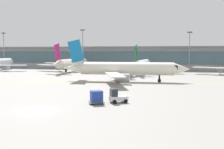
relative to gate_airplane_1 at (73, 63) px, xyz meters
The scene contains 11 objects.
ground_plane 68.58m from the gate_airplane_1, 70.98° to the right, with size 400.00×400.00×0.00m, color gray.
taxiway_centreline_stripe 40.91m from the gate_airplane_1, 49.13° to the right, with size 110.00×0.36×0.01m, color yellow.
terminal_concourse 30.36m from the gate_airplane_1, 42.55° to the left, with size 185.77×11.00×9.60m.
gate_airplane_1 is the anchor object (origin of this frame).
gate_airplane_2 26.24m from the gate_airplane_1, ahead, with size 27.73×29.72×9.87m.
taxiing_regional_jet 39.06m from the gate_airplane_1, 47.71° to the right, with size 32.12×29.71×10.64m.
baggage_tug 65.00m from the gate_airplane_1, 61.38° to the right, with size 2.95×2.60×2.10m.
cargo_dolly_lead 65.26m from the gate_airplane_1, 64.13° to the right, with size 2.63×2.47×1.94m.
apron_light_mast_0 41.22m from the gate_airplane_1, 161.91° to the left, with size 1.80×0.36×16.00m.
apron_light_mast_1 12.43m from the gate_airplane_1, 90.54° to the left, with size 1.80×0.36×16.49m.
apron_light_mast_2 44.45m from the gate_airplane_1, 16.81° to the left, with size 1.80×0.36×14.99m.
Camera 1 is at (18.33, -31.29, 7.60)m, focal length 44.24 mm.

